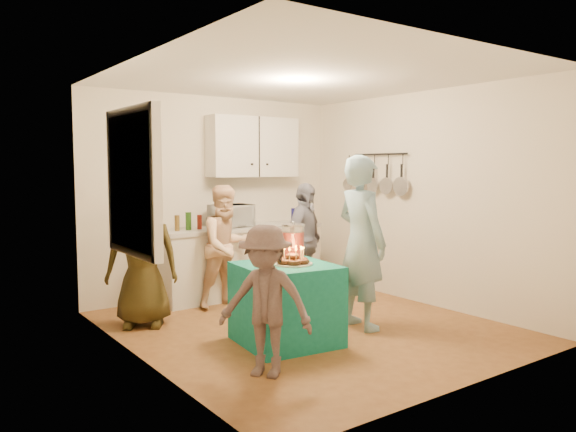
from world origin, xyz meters
TOP-DOWN VIEW (x-y plane):
  - floor at (0.00, 0.00)m, footprint 4.00×4.00m
  - ceiling at (0.00, 0.00)m, footprint 4.00×4.00m
  - back_wall at (0.00, 2.00)m, footprint 3.60×3.60m
  - left_wall at (-1.80, 0.00)m, footprint 4.00×4.00m
  - right_wall at (1.80, 0.00)m, footprint 4.00×4.00m
  - window_night at (-1.77, 0.30)m, footprint 0.04×1.00m
  - counter at (0.20, 1.70)m, footprint 2.20×0.58m
  - countertop at (0.20, 1.70)m, footprint 2.24×0.62m
  - upper_cabinet at (0.50, 1.85)m, footprint 1.30×0.30m
  - pot_rack at (1.72, 0.70)m, footprint 0.12×1.00m
  - microwave at (0.07, 1.70)m, footprint 0.55×0.40m
  - party_table at (-0.50, -0.31)m, footprint 0.95×0.95m
  - donut_cake at (-0.45, -0.35)m, footprint 0.38×0.38m
  - punch_jar at (-0.29, -0.14)m, footprint 0.22×0.22m
  - man_birthday at (0.44, -0.34)m, footprint 0.47×0.68m
  - woman_back_left at (-1.39, 1.06)m, footprint 0.89×0.79m
  - woman_back_center at (-0.26, 1.24)m, footprint 0.73×0.58m
  - woman_back_right at (0.69, 0.95)m, footprint 0.94×0.74m
  - child_near_left at (-1.12, -0.90)m, footprint 0.83×0.91m

SIDE VIEW (x-z plane):
  - floor at x=0.00m, z-range 0.00..0.00m
  - party_table at x=-0.50m, z-range 0.00..0.76m
  - counter at x=0.20m, z-range 0.00..0.86m
  - child_near_left at x=-1.12m, z-range 0.00..1.23m
  - woman_back_center at x=-0.26m, z-range 0.00..1.47m
  - woman_back_right at x=0.69m, z-range 0.00..1.49m
  - woman_back_left at x=-1.39m, z-range 0.00..1.52m
  - donut_cake at x=-0.45m, z-range 0.76..0.94m
  - countertop at x=0.20m, z-range 0.86..0.91m
  - man_birthday at x=0.44m, z-range 0.00..1.81m
  - punch_jar at x=-0.29m, z-range 0.76..1.10m
  - microwave at x=0.07m, z-range 0.91..1.20m
  - back_wall at x=0.00m, z-range 1.30..1.30m
  - left_wall at x=-1.80m, z-range 1.30..1.30m
  - right_wall at x=1.80m, z-range 1.30..1.30m
  - window_night at x=-1.77m, z-range 0.95..2.15m
  - pot_rack at x=1.72m, z-range 1.30..1.90m
  - upper_cabinet at x=0.50m, z-range 1.55..2.35m
  - ceiling at x=0.00m, z-range 2.60..2.60m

